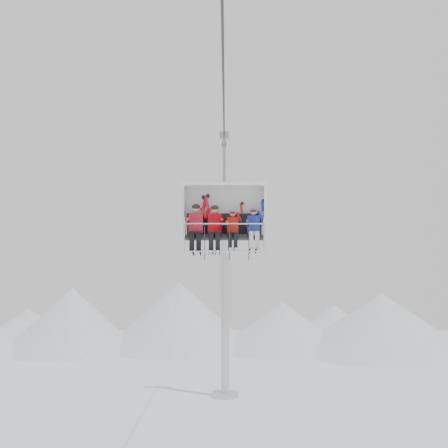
{
  "coord_description": "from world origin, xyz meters",
  "views": [
    {
      "loc": [
        0.06,
        -16.85,
        9.08
      ],
      "look_at": [
        0.0,
        0.0,
        10.26
      ],
      "focal_mm": 45.0,
      "sensor_mm": 36.0,
      "label": 1
    }
  ],
  "objects_px": {
    "lift_tower_right": "(225,311)",
    "skier_far_left": "(196,227)",
    "skier_center_left": "(215,227)",
    "skier_far_right": "(254,228)",
    "chairlift_carrier": "(224,212)",
    "skier_center_right": "(233,229)"
  },
  "relations": [
    {
      "from": "chairlift_carrier",
      "to": "skier_center_right",
      "type": "xyz_separation_m",
      "value": [
        0.28,
        -0.33,
        -0.58
      ]
    },
    {
      "from": "lift_tower_right",
      "to": "skier_far_right",
      "type": "xyz_separation_m",
      "value": [
        0.95,
        -20.78,
        4.42
      ]
    },
    {
      "from": "skier_center_right",
      "to": "skier_far_right",
      "type": "bearing_deg",
      "value": 0.8
    },
    {
      "from": "lift_tower_right",
      "to": "skier_far_left",
      "type": "bearing_deg",
      "value": -92.53
    },
    {
      "from": "chairlift_carrier",
      "to": "skier_center_left",
      "type": "bearing_deg",
      "value": -134.67
    },
    {
      "from": "skier_center_left",
      "to": "skier_center_right",
      "type": "xyz_separation_m",
      "value": [
        0.58,
        -0.02,
        -0.07
      ]
    },
    {
      "from": "skier_far_left",
      "to": "skier_center_left",
      "type": "relative_size",
      "value": 1.03
    },
    {
      "from": "lift_tower_right",
      "to": "chairlift_carrier",
      "type": "distance_m",
      "value": 21.05
    },
    {
      "from": "lift_tower_right",
      "to": "skier_far_left",
      "type": "relative_size",
      "value": 7.54
    },
    {
      "from": "skier_center_left",
      "to": "chairlift_carrier",
      "type": "bearing_deg",
      "value": 45.33
    },
    {
      "from": "lift_tower_right",
      "to": "skier_far_left",
      "type": "distance_m",
      "value": 21.26
    },
    {
      "from": "lift_tower_right",
      "to": "skier_far_right",
      "type": "bearing_deg",
      "value": -87.38
    },
    {
      "from": "skier_center_left",
      "to": "skier_far_right",
      "type": "height_order",
      "value": "skier_center_left"
    },
    {
      "from": "lift_tower_right",
      "to": "chairlift_carrier",
      "type": "xyz_separation_m",
      "value": [
        0.0,
        -20.46,
        4.97
      ]
    },
    {
      "from": "skier_far_left",
      "to": "skier_center_right",
      "type": "distance_m",
      "value": 1.2
    },
    {
      "from": "chairlift_carrier",
      "to": "skier_far_left",
      "type": "distance_m",
      "value": 1.08
    },
    {
      "from": "chairlift_carrier",
      "to": "skier_center_right",
      "type": "distance_m",
      "value": 0.72
    },
    {
      "from": "skier_far_left",
      "to": "skier_center_right",
      "type": "xyz_separation_m",
      "value": [
        1.19,
        -0.02,
        -0.09
      ]
    },
    {
      "from": "lift_tower_right",
      "to": "skier_far_right",
      "type": "relative_size",
      "value": 7.99
    },
    {
      "from": "lift_tower_right",
      "to": "chairlift_carrier",
      "type": "height_order",
      "value": "lift_tower_right"
    },
    {
      "from": "chairlift_carrier",
      "to": "skier_far_left",
      "type": "xyz_separation_m",
      "value": [
        -0.92,
        -0.31,
        -0.49
      ]
    },
    {
      "from": "chairlift_carrier",
      "to": "skier_far_right",
      "type": "relative_size",
      "value": 2.36
    }
  ]
}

